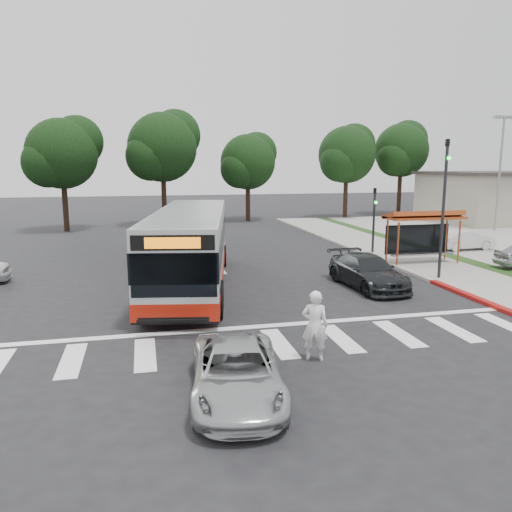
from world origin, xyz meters
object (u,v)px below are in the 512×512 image
object	(u,v)px
silver_suv_south	(237,373)
transit_bus	(191,248)
dark_sedan	(368,271)
pedestrian	(315,325)

from	to	relation	value
silver_suv_south	transit_bus	bearing A→B (deg)	96.89
dark_sedan	silver_suv_south	world-z (taller)	dark_sedan
transit_bus	dark_sedan	size ratio (longest dim) A/B	2.65
transit_bus	pedestrian	world-z (taller)	transit_bus
transit_bus	dark_sedan	bearing A→B (deg)	-5.53
dark_sedan	silver_suv_south	size ratio (longest dim) A/B	1.10
transit_bus	silver_suv_south	bearing A→B (deg)	-80.11
pedestrian	transit_bus	bearing A→B (deg)	-52.68
dark_sedan	pedestrian	bearing A→B (deg)	-128.59
pedestrian	silver_suv_south	world-z (taller)	pedestrian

